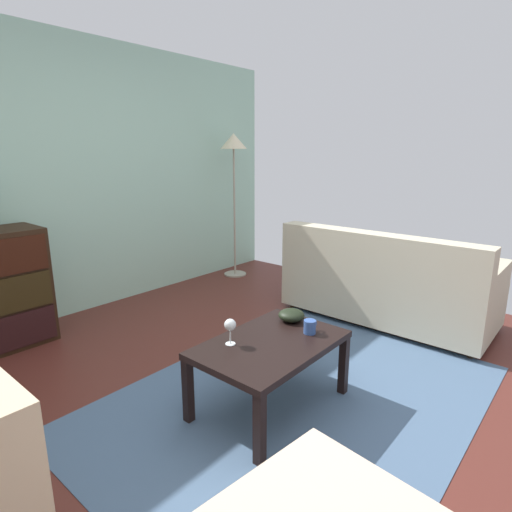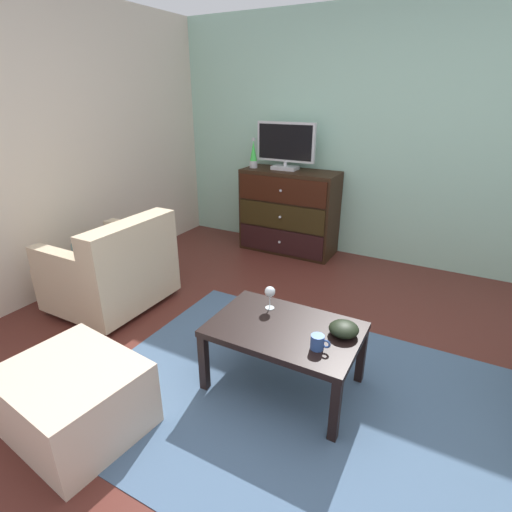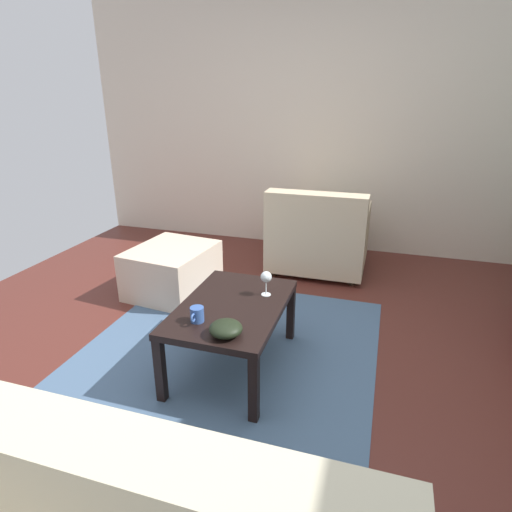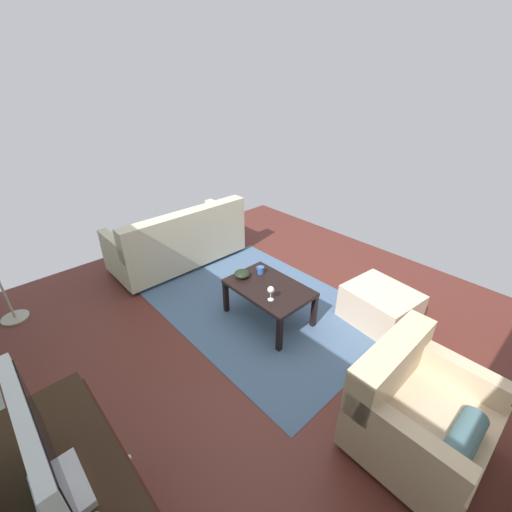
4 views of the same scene
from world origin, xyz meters
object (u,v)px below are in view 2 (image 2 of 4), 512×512
object	(u,v)px
coffee_table	(284,334)
bowl_decorative	(344,329)
wine_glass	(270,292)
armchair	(113,270)
tv	(286,145)
dresser	(289,212)
ottoman	(75,399)
mug	(318,342)
lava_lamp	(253,155)

from	to	relation	value
coffee_table	bowl_decorative	xyz separation A→B (m)	(0.34, 0.09, 0.09)
wine_glass	armchair	size ratio (longest dim) A/B	0.18
wine_glass	tv	bearing A→B (deg)	112.33
dresser	ottoman	world-z (taller)	dresser
coffee_table	mug	bearing A→B (deg)	-24.20
dresser	coffee_table	world-z (taller)	dresser
coffee_table	mug	size ratio (longest dim) A/B	7.91
wine_glass	ottoman	distance (m)	1.27
dresser	coffee_table	distance (m)	2.35
coffee_table	armchair	bearing A→B (deg)	172.12
ottoman	wine_glass	bearing A→B (deg)	56.58
bowl_decorative	armchair	world-z (taller)	armchair
tv	armchair	bearing A→B (deg)	-110.09
lava_lamp	mug	distance (m)	2.83
armchair	ottoman	distance (m)	1.41
dresser	tv	distance (m)	0.74
tv	ottoman	world-z (taller)	tv
coffee_table	wine_glass	distance (m)	0.29
dresser	tv	bearing A→B (deg)	162.42
dresser	mug	distance (m)	2.56
ottoman	armchair	bearing A→B (deg)	128.20
dresser	armchair	size ratio (longest dim) A/B	1.22
lava_lamp	armchair	size ratio (longest dim) A/B	0.37
dresser	bowl_decorative	distance (m)	2.43
coffee_table	armchair	size ratio (longest dim) A/B	1.02
armchair	ottoman	xyz separation A→B (m)	(0.87, -1.10, -0.14)
lava_lamp	armchair	bearing A→B (deg)	-100.42
tv	bowl_decorative	distance (m)	2.60
tv	lava_lamp	distance (m)	0.39
coffee_table	wine_glass	bearing A→B (deg)	138.92
lava_lamp	mug	bearing A→B (deg)	-53.82
dresser	tv	size ratio (longest dim) A/B	1.60
tv	bowl_decorative	world-z (taller)	tv
tv	wine_glass	distance (m)	2.29
tv	mug	bearing A→B (deg)	-61.17
dresser	ottoman	xyz separation A→B (m)	(0.08, -3.02, -0.27)
bowl_decorative	armchair	xyz separation A→B (m)	(-2.06, 0.15, -0.13)
mug	armchair	world-z (taller)	armchair
dresser	lava_lamp	bearing A→B (deg)	-174.40
bowl_decorative	ottoman	distance (m)	1.55
bowl_decorative	dresser	bearing A→B (deg)	121.60
coffee_table	mug	world-z (taller)	mug
dresser	lava_lamp	world-z (taller)	lava_lamp
armchair	lava_lamp	bearing A→B (deg)	79.58
lava_lamp	ottoman	distance (m)	3.15
mug	lava_lamp	bearing A→B (deg)	126.18
bowl_decorative	mug	bearing A→B (deg)	-112.93
dresser	lava_lamp	xyz separation A→B (m)	(-0.44, -0.04, 0.62)
armchair	ottoman	world-z (taller)	armchair
coffee_table	bowl_decorative	distance (m)	0.36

